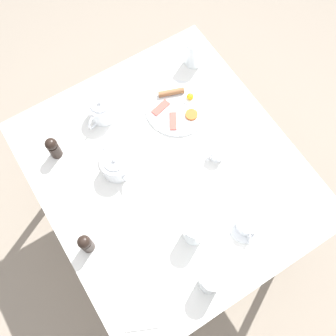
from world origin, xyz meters
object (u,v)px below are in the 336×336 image
object	(u,v)px
teapot_near	(102,110)
wine_glass_spare	(211,281)
pepper_grinder	(53,148)
teapot_far	(116,166)
fork_by_plate	(160,204)
water_glass_tall	(194,231)
breakfast_plate	(178,107)
creamer_jug	(217,153)
teacup_with_saucer_left	(247,225)
salt_grinder	(86,244)
napkin_folded	(141,303)
water_glass_short	(194,52)
knife_by_plate	(300,212)

from	to	relation	value
teapot_near	wine_glass_spare	size ratio (longest dim) A/B	1.39
pepper_grinder	teapot_far	bearing A→B (deg)	131.96
teapot_near	fork_by_plate	distance (m)	0.46
teapot_far	water_glass_tall	bearing A→B (deg)	13.13
breakfast_plate	fork_by_plate	distance (m)	0.43
breakfast_plate	creamer_jug	bearing A→B (deg)	92.36
teapot_near	teacup_with_saucer_left	bearing A→B (deg)	-100.21
wine_glass_spare	creamer_jug	xyz separation A→B (m)	(-0.30, -0.39, -0.04)
teapot_far	salt_grinder	distance (m)	0.32
teapot_near	teapot_far	distance (m)	0.26
salt_grinder	napkin_folded	xyz separation A→B (m)	(-0.06, 0.27, -0.06)
napkin_folded	pepper_grinder	bearing A→B (deg)	-90.41
water_glass_short	fork_by_plate	size ratio (longest dim) A/B	0.95
pepper_grinder	napkin_folded	xyz separation A→B (m)	(0.00, 0.67, -0.06)
water_glass_tall	napkin_folded	xyz separation A→B (m)	(0.29, 0.10, -0.06)
teacup_with_saucer_left	wine_glass_spare	distance (m)	0.26
teacup_with_saucer_left	fork_by_plate	distance (m)	0.34
teapot_near	water_glass_short	bearing A→B (deg)	-24.92
teapot_near	teapot_far	size ratio (longest dim) A/B	0.92
teapot_far	creamer_jug	xyz separation A→B (m)	(-0.37, 0.16, -0.02)
pepper_grinder	fork_by_plate	xyz separation A→B (m)	(-0.24, 0.40, -0.06)
wine_glass_spare	creamer_jug	size ratio (longest dim) A/B	1.53
knife_by_plate	salt_grinder	bearing A→B (deg)	-22.73
teapot_far	creamer_jug	world-z (taller)	teapot_far
fork_by_plate	napkin_folded	bearing A→B (deg)	47.80
teapot_near	salt_grinder	xyz separation A→B (m)	(0.31, 0.46, 0.01)
water_glass_tall	pepper_grinder	distance (m)	0.63
breakfast_plate	water_glass_short	distance (m)	0.25
knife_by_plate	teapot_far	bearing A→B (deg)	-45.97
teapot_near	creamer_jug	distance (m)	0.50
teacup_with_saucer_left	water_glass_tall	world-z (taller)	water_glass_tall
teapot_near	knife_by_plate	size ratio (longest dim) A/B	0.84
teapot_near	salt_grinder	world-z (taller)	salt_grinder
breakfast_plate	wine_glass_spare	xyz separation A→B (m)	(0.29, 0.66, 0.06)
teapot_near	wine_glass_spare	xyz separation A→B (m)	(0.01, 0.80, 0.02)
water_glass_tall	creamer_jug	xyz separation A→B (m)	(-0.26, -0.22, -0.04)
water_glass_tall	salt_grinder	xyz separation A→B (m)	(0.35, -0.17, -0.00)
breakfast_plate	teacup_with_saucer_left	bearing A→B (deg)	84.15
wine_glass_spare	pepper_grinder	distance (m)	0.78
water_glass_short	napkin_folded	world-z (taller)	water_glass_short
creamer_jug	water_glass_tall	bearing A→B (deg)	40.53
teapot_far	water_glass_tall	distance (m)	0.40
teapot_near	salt_grinder	distance (m)	0.55
napkin_folded	water_glass_short	bearing A→B (deg)	-133.64
teapot_near	knife_by_plate	distance (m)	0.88
water_glass_short	creamer_jug	bearing A→B (deg)	68.01
water_glass_short	napkin_folded	distance (m)	1.04
pepper_grinder	napkin_folded	world-z (taller)	pepper_grinder
wine_glass_spare	teacup_with_saucer_left	bearing A→B (deg)	-157.72
teapot_far	water_glass_tall	world-z (taller)	water_glass_tall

